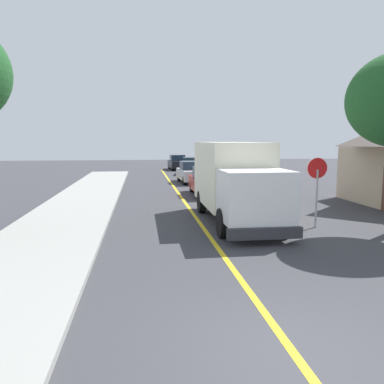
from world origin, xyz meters
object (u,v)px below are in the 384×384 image
at_px(parked_car_furthest, 177,163).
at_px(stop_sign, 317,179).
at_px(parked_car_near, 208,182).
at_px(parked_car_mid, 191,173).
at_px(parked_car_far, 192,166).
at_px(box_truck, 235,178).

bearing_deg(parked_car_furthest, stop_sign, -85.32).
height_order(parked_car_near, stop_sign, stop_sign).
bearing_deg(parked_car_near, stop_sign, -74.28).
relative_size(parked_car_near, stop_sign, 1.66).
bearing_deg(parked_car_mid, parked_car_furthest, 89.12).
relative_size(parked_car_far, parked_car_furthest, 1.00).
height_order(parked_car_near, parked_car_mid, same).
xyz_separation_m(box_truck, parked_car_furthest, (0.35, 27.83, -0.97)).
bearing_deg(stop_sign, parked_car_furthest, 94.68).
relative_size(parked_car_far, stop_sign, 1.68).
xyz_separation_m(parked_car_mid, parked_car_furthest, (0.21, 13.45, 0.00)).
distance_m(parked_car_near, stop_sign, 9.46).
height_order(parked_car_furthest, stop_sign, stop_sign).
bearing_deg(parked_car_far, parked_car_near, -93.67).
height_order(parked_car_mid, parked_car_furthest, same).
bearing_deg(stop_sign, parked_car_mid, 99.31).
bearing_deg(parked_car_mid, stop_sign, -80.69).
distance_m(parked_car_far, stop_sign, 22.99).
distance_m(box_truck, stop_sign, 3.16).
bearing_deg(parked_car_far, parked_car_furthest, 96.58).
xyz_separation_m(parked_car_mid, stop_sign, (2.61, -15.91, 1.06)).
xyz_separation_m(parked_car_far, parked_car_furthest, (-0.75, 6.46, 0.00)).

